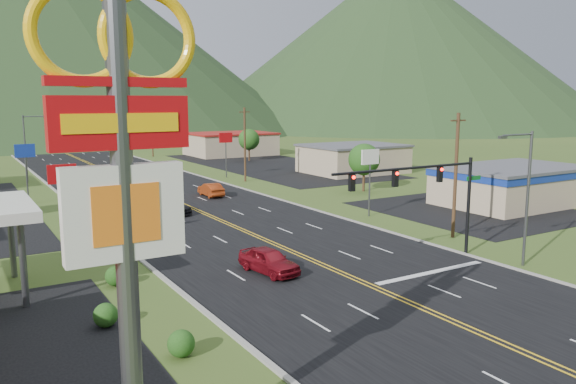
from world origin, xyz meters
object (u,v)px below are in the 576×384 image
streetlight_east (525,190)px  car_red_far (211,190)px  car_dark_mid (172,206)px  streetlight_west (28,144)px  car_red_near (269,261)px  traffic_signal (429,185)px  pylon_sign (122,164)px

streetlight_east → car_red_far: size_ratio=1.94×
streetlight_east → car_dark_mid: streetlight_east is taller
streetlight_west → car_red_near: streetlight_west is taller
car_dark_mid → streetlight_west: bearing=98.4°
car_dark_mid → traffic_signal: bearing=-77.5°
streetlight_east → streetlight_west: bearing=110.9°
streetlight_east → streetlight_west: (-22.86, 60.00, 0.00)m
pylon_sign → streetlight_east: size_ratio=1.56×
car_red_near → car_dark_mid: 21.61m
car_red_near → pylon_sign: bearing=-139.1°
pylon_sign → traffic_signal: pylon_sign is taller
pylon_sign → car_red_far: (21.57, 44.17, -8.54)m
traffic_signal → car_dark_mid: 26.99m
car_red_near → car_red_far: 30.02m
traffic_signal → streetlight_west: size_ratio=1.46×
streetlight_east → traffic_signal: bearing=139.6°
car_red_far → car_red_near: bearing=75.4°
car_red_near → car_dark_mid: size_ratio=0.91×
streetlight_west → car_red_far: (16.25, -23.83, -4.42)m
streetlight_west → car_dark_mid: 32.62m
streetlight_east → streetlight_west: same height
traffic_signal → car_dark_mid: traffic_signal is taller
car_dark_mid → car_red_far: car_red_far is taller
car_red_near → car_dark_mid: (1.25, 21.58, -0.05)m
traffic_signal → car_red_near: traffic_signal is taller
car_red_near → car_dark_mid: bearing=77.9°
streetlight_west → streetlight_east: bearing=-69.1°
car_red_near → car_dark_mid: car_red_near is taller
pylon_sign → car_red_near: size_ratio=2.95×
streetlight_east → car_dark_mid: size_ratio=1.72×
streetlight_east → car_red_near: (-15.12, 7.38, -4.37)m
car_red_near → streetlight_west: bearing=89.6°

